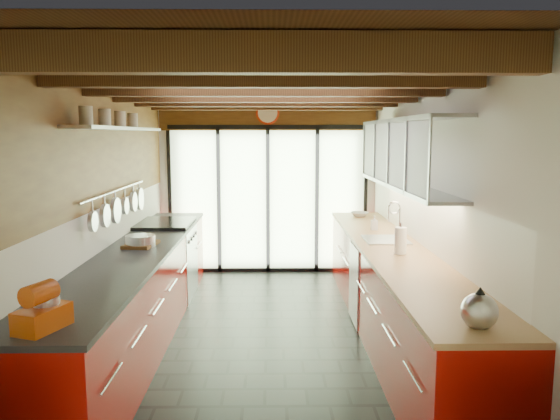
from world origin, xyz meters
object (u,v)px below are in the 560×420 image
(kettle, at_px, (479,309))
(bowl, at_px, (360,214))
(soap_bottle, at_px, (374,223))
(stand_mixer, at_px, (43,310))
(paper_towel, at_px, (401,241))

(kettle, distance_m, bowl, 4.37)
(bowl, bearing_deg, soap_bottle, -90.00)
(stand_mixer, bearing_deg, bowl, 59.78)
(stand_mixer, relative_size, soap_bottle, 2.09)
(stand_mixer, distance_m, paper_towel, 3.21)
(kettle, distance_m, soap_bottle, 3.28)
(bowl, bearing_deg, stand_mixer, -120.22)
(kettle, bearing_deg, soap_bottle, 90.00)
(stand_mixer, relative_size, bowl, 1.47)
(stand_mixer, bearing_deg, soap_bottle, 52.20)
(paper_towel, xyz_separation_m, bowl, (0.00, 2.40, -0.10))
(stand_mixer, height_order, kettle, stand_mixer)
(stand_mixer, distance_m, bowl, 5.05)
(soap_bottle, distance_m, bowl, 1.09)
(stand_mixer, xyz_separation_m, bowl, (2.54, 4.36, -0.08))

